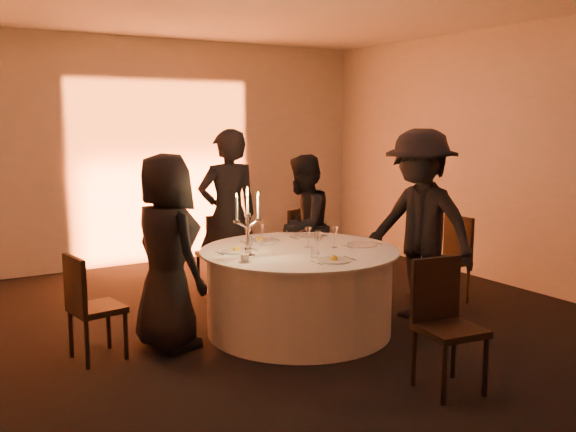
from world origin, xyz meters
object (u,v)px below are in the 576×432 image
chair_front (444,316)px  guest_left (167,252)px  chair_right (451,254)px  guest_back_right (303,227)px  guest_back_left (228,215)px  banquet_table (299,291)px  coffee_cup (245,259)px  chair_back_right (290,243)px  guest_right (420,225)px  chair_left (88,302)px  candelabra (248,233)px  chair_back_left (220,249)px

chair_front → guest_left: guest_left is taller
chair_right → guest_back_right: guest_back_right is taller
guest_back_left → banquet_table: bearing=97.3°
guest_left → coffee_cup: size_ratio=15.13×
chair_back_right → guest_right: bearing=78.7°
chair_back_right → chair_front: 3.03m
banquet_table → guest_left: 1.28m
chair_left → guest_back_right: guest_back_right is taller
chair_back_right → guest_right: size_ratio=0.50×
chair_front → banquet_table: bearing=105.9°
guest_back_left → candelabra: 1.43m
chair_left → chair_front: bearing=-140.6°
chair_back_right → chair_right: 1.81m
chair_back_right → chair_back_left: bearing=-35.3°
guest_right → candelabra: (-1.75, 0.23, 0.06)m
chair_left → guest_back_right: size_ratio=0.56×
chair_back_right → guest_left: (-1.93, -1.17, 0.31)m
banquet_table → candelabra: bearing=-175.3°
coffee_cup → guest_back_right: bearing=41.4°
coffee_cup → candelabra: candelabra is taller
guest_back_left → guest_left: bearing=48.2°
banquet_table → guest_left: size_ratio=1.08×
chair_back_left → chair_right: 2.50m
chair_back_left → chair_front: bearing=98.3°
chair_back_right → coffee_cup: size_ratio=8.45×
guest_back_left → guest_right: 2.03m
banquet_table → guest_right: 1.34m
chair_right → banquet_table: bearing=-89.5°
banquet_table → chair_back_left: chair_back_left is taller
chair_back_right → chair_left: bearing=-2.6°
chair_back_left → chair_front: chair_front is taller
chair_left → candelabra: bearing=-112.2°
guest_back_left → coffee_cup: size_ratio=16.72×
chair_left → guest_back_right: bearing=-83.6°
chair_back_right → guest_right: (0.44, -1.67, 0.40)m
chair_right → candelabra: (-2.46, -0.05, 0.47)m
chair_back_right → coffee_cup: (-1.42, -1.61, 0.28)m
guest_left → guest_back_left: bearing=-56.3°
banquet_table → chair_back_left: 1.54m
candelabra → banquet_table: bearing=4.7°
chair_back_left → candelabra: (-0.47, -1.58, 0.47)m
guest_right → candelabra: 1.76m
chair_left → chair_right: 3.76m
guest_right → coffee_cup: (-1.86, 0.06, -0.13)m
guest_right → guest_left: bearing=-114.7°
chair_back_left → guest_back_left: bearing=91.0°
chair_back_left → guest_right: guest_right is taller
banquet_table → guest_back_right: (0.63, 0.93, 0.40)m
guest_right → chair_right: bearing=98.7°
chair_right → guest_back_left: (-2.00, 1.29, 0.41)m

